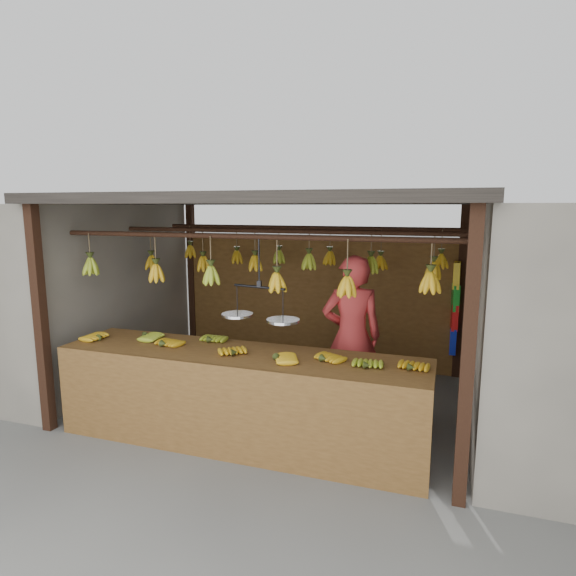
% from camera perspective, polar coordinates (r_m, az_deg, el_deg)
% --- Properties ---
extents(ground, '(80.00, 80.00, 0.00)m').
position_cam_1_polar(ground, '(5.91, -0.95, -12.99)').
color(ground, '#5B5B57').
extents(stall, '(4.30, 3.30, 2.40)m').
position_cam_1_polar(stall, '(5.77, 0.09, 6.62)').
color(stall, black).
rests_on(stall, ground).
extents(neighbor_left, '(3.00, 3.00, 2.30)m').
position_cam_1_polar(neighbor_left, '(7.56, -27.66, -0.03)').
color(neighbor_left, slate).
rests_on(neighbor_left, ground).
extents(counter, '(3.58, 0.82, 0.96)m').
position_cam_1_polar(counter, '(4.59, -6.33, -10.31)').
color(counter, brown).
rests_on(counter, ground).
extents(hanging_bananas, '(3.65, 2.25, 0.38)m').
position_cam_1_polar(hanging_bananas, '(5.50, -1.00, 2.70)').
color(hanging_bananas, '#92A523').
rests_on(hanging_bananas, ground).
extents(balance_scale, '(0.80, 0.39, 0.78)m').
position_cam_1_polar(balance_scale, '(4.58, -3.39, -3.10)').
color(balance_scale, black).
rests_on(balance_scale, ground).
extents(vendor, '(0.75, 0.61, 1.78)m').
position_cam_1_polar(vendor, '(5.25, 7.56, -5.75)').
color(vendor, '#BF3333').
rests_on(vendor, ground).
extents(bag_bundles, '(0.08, 0.26, 1.20)m').
position_cam_1_polar(bag_bundles, '(6.62, 19.17, -2.20)').
color(bag_bundles, yellow).
rests_on(bag_bundles, ground).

